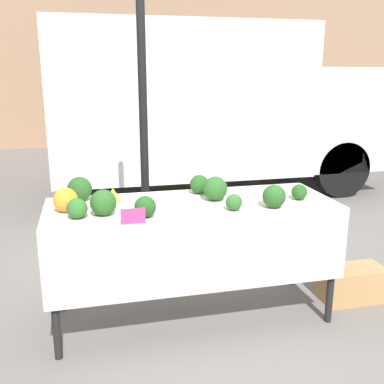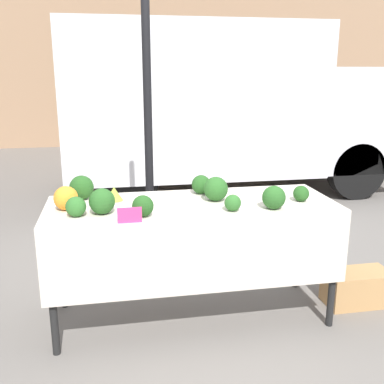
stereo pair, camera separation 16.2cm
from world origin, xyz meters
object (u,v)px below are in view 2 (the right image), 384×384
at_px(parked_truck, 220,104).
at_px(orange_cauliflower, 66,198).
at_px(produce_crate, 357,287).
at_px(price_sign, 130,215).

xyz_separation_m(parked_truck, orange_cauliflower, (-1.98, -3.75, -0.35)).
relative_size(parked_truck, orange_cauliflower, 30.06).
bearing_deg(orange_cauliflower, parked_truck, 62.19).
bearing_deg(orange_cauliflower, produce_crate, -1.06).
height_order(parked_truck, orange_cauliflower, parked_truck).
bearing_deg(parked_truck, produce_crate, -86.81).
distance_m(price_sign, produce_crate, 1.98).
xyz_separation_m(orange_cauliflower, produce_crate, (2.19, -0.04, -0.84)).
xyz_separation_m(parked_truck, price_sign, (-1.57, -4.10, -0.38)).
height_order(parked_truck, produce_crate, parked_truck).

